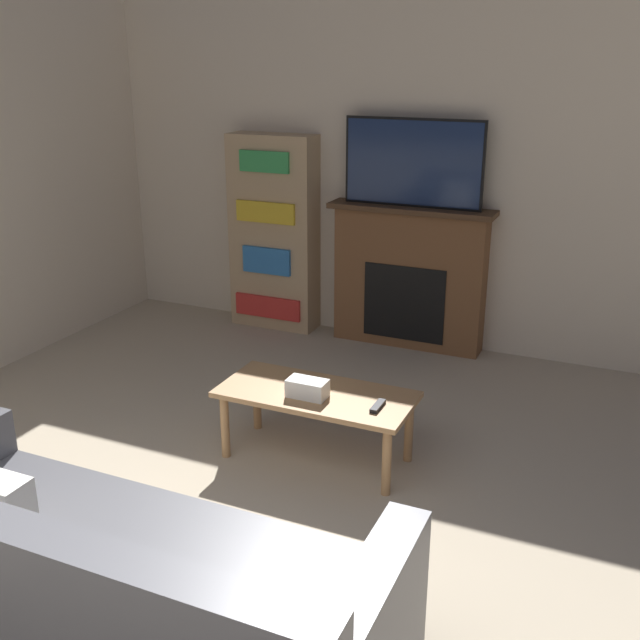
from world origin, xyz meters
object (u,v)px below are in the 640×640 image
Objects in this scene: couch at (107,598)px; bookshelf at (274,233)px; fireplace at (409,277)px; coffee_table at (316,401)px; tv at (413,163)px.

couch is 1.35× the size of bookshelf.
coffee_table is at bearing -87.66° from fireplace.
fireplace is at bearing 1.09° from bookshelf.
fireplace is at bearing 92.34° from coffee_table.
fireplace is 3.64m from couch.
fireplace is at bearing 89.75° from couch.
tv is 0.97× the size of coffee_table.
couch reaches higher than coffee_table.
bookshelf is (-1.15, 3.61, 0.51)m from couch.
couch is 1.70m from coffee_table.
coffee_table is at bearing -87.64° from tv.
coffee_table is (0.09, 1.70, 0.08)m from couch.
fireplace is 1.94m from coffee_table.
coffee_table is 0.68× the size of bookshelf.
bookshelf is (-1.17, -0.02, 0.24)m from fireplace.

